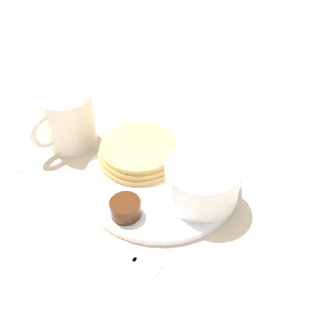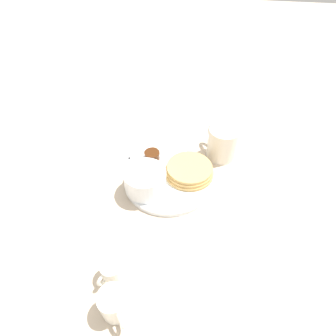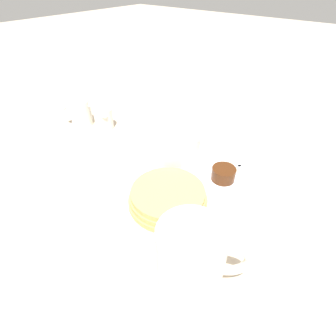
% 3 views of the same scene
% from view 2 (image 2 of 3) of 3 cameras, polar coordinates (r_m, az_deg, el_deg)
% --- Properties ---
extents(ground_plane, '(4.00, 4.00, 0.00)m').
position_cam_2_polar(ground_plane, '(0.70, 0.15, -2.73)').
color(ground_plane, '#C6B299').
extents(plate, '(0.23, 0.23, 0.01)m').
position_cam_2_polar(plate, '(0.69, 0.15, -2.40)').
color(plate, white).
rests_on(plate, ground_plane).
extents(pancake_stack, '(0.13, 0.13, 0.03)m').
position_cam_2_polar(pancake_stack, '(0.69, 4.65, -0.46)').
color(pancake_stack, tan).
rests_on(pancake_stack, plate).
extents(bowl, '(0.10, 0.10, 0.06)m').
position_cam_2_polar(bowl, '(0.64, -4.98, -2.57)').
color(bowl, white).
rests_on(bowl, plate).
extents(syrup_cup, '(0.04, 0.04, 0.02)m').
position_cam_2_polar(syrup_cup, '(0.73, -3.49, 2.72)').
color(syrup_cup, '#47230F').
rests_on(syrup_cup, plate).
extents(butter_ramekin, '(0.04, 0.04, 0.04)m').
position_cam_2_polar(butter_ramekin, '(0.66, -6.92, -3.43)').
color(butter_ramekin, white).
rests_on(butter_ramekin, plate).
extents(coffee_mug, '(0.09, 0.11, 0.09)m').
position_cam_2_polar(coffee_mug, '(0.75, 11.61, 5.40)').
color(coffee_mug, silver).
rests_on(coffee_mug, ground_plane).
extents(creamer_pitcher_near, '(0.04, 0.06, 0.05)m').
position_cam_2_polar(creamer_pitcher_near, '(0.55, -11.98, -20.99)').
color(creamer_pitcher_near, white).
rests_on(creamer_pitcher_near, ground_plane).
extents(creamer_pitcher_far, '(0.06, 0.06, 0.07)m').
position_cam_2_polar(creamer_pitcher_far, '(0.52, -11.61, -26.97)').
color(creamer_pitcher_far, white).
rests_on(creamer_pitcher_far, ground_plane).
extents(fork, '(0.10, 0.12, 0.00)m').
position_cam_2_polar(fork, '(0.77, -7.40, 2.70)').
color(fork, silver).
rests_on(fork, ground_plane).
extents(napkin, '(0.11, 0.08, 0.00)m').
position_cam_2_polar(napkin, '(0.86, 10.91, 7.46)').
color(napkin, white).
rests_on(napkin, ground_plane).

